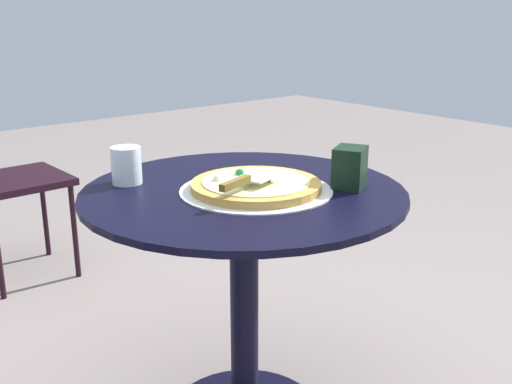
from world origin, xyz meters
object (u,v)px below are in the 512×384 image
object	(u,v)px
patio_table	(244,260)
pizza_server	(247,180)
pizza_on_tray	(256,186)
napkin_dispenser	(350,167)
drinking_cup	(126,165)

from	to	relation	value
patio_table	pizza_server	bearing A→B (deg)	-123.17
patio_table	pizza_on_tray	world-z (taller)	pizza_on_tray
patio_table	pizza_server	world-z (taller)	pizza_server
pizza_on_tray	pizza_server	distance (m)	0.08
pizza_on_tray	napkin_dispenser	bearing A→B (deg)	-31.84
pizza_on_tray	pizza_server	bearing A→B (deg)	-147.50
patio_table	drinking_cup	size ratio (longest dim) A/B	8.47
pizza_server	napkin_dispenser	distance (m)	0.29
drinking_cup	pizza_on_tray	bearing A→B (deg)	-51.72
pizza_server	napkin_dispenser	size ratio (longest dim) A/B	1.98
patio_table	drinking_cup	distance (m)	0.41
napkin_dispenser	pizza_on_tray	bearing A→B (deg)	-59.65
pizza_on_tray	pizza_server	xyz separation A→B (m)	(-0.06, -0.04, 0.04)
patio_table	drinking_cup	world-z (taller)	drinking_cup
patio_table	napkin_dispenser	size ratio (longest dim) A/B	7.87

